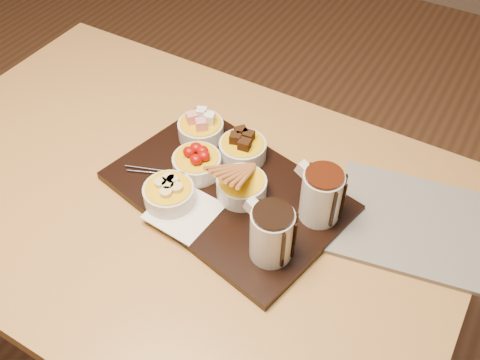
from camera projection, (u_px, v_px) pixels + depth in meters
The scene contains 13 objects.
ground at pixel (193, 352), 1.64m from camera, with size 5.00×5.00×0.00m, color brown.
dining_table at pixel (174, 218), 1.17m from camera, with size 1.20×0.80×0.75m.
serving_board at pixel (227, 192), 1.08m from camera, with size 0.46×0.30×0.02m, color black.
napkin at pixel (184, 211), 1.03m from camera, with size 0.12×0.12×0.00m, color white.
bowl_marshmallows at pixel (201, 130), 1.17m from camera, with size 0.10×0.10×0.04m, color silver.
bowl_cake at pixel (243, 150), 1.12m from camera, with size 0.10×0.10×0.04m, color silver.
bowl_strawberries at pixel (197, 164), 1.09m from camera, with size 0.10×0.10×0.04m, color silver.
bowl_biscotti at pixel (242, 187), 1.05m from camera, with size 0.10×0.10×0.04m, color silver.
bowl_bananas at pixel (169, 195), 1.04m from camera, with size 0.10×0.10×0.04m, color silver.
pitcher_dark_chocolate at pixel (272, 235), 0.93m from camera, with size 0.08×0.08×0.11m, color silver.
pitcher_milk_chocolate at pixel (321, 196), 0.99m from camera, with size 0.08×0.08×0.11m, color silver.
fondue_skewers at pixel (185, 174), 1.10m from camera, with size 0.26×0.03×0.01m, color silver, non-canonical shape.
newspaper at pixel (413, 223), 1.03m from camera, with size 0.31×0.25×0.01m, color beige.
Camera 1 is at (0.50, -0.57, 1.56)m, focal length 40.00 mm.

